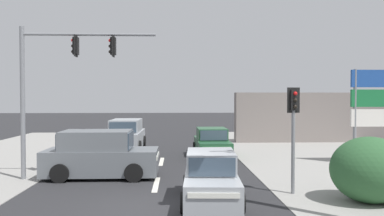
# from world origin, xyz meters

# --- Properties ---
(ground_plane) EXTENTS (140.00, 140.00, 0.00)m
(ground_plane) POSITION_xyz_m (0.00, 0.00, 0.00)
(ground_plane) COLOR #28282B
(lane_dash_mid) EXTENTS (0.20, 2.40, 0.01)m
(lane_dash_mid) POSITION_xyz_m (0.00, 3.00, 0.00)
(lane_dash_mid) COLOR silver
(lane_dash_mid) RESTS_ON ground
(lane_dash_far) EXTENTS (0.20, 2.40, 0.01)m
(lane_dash_far) POSITION_xyz_m (0.00, 8.00, 0.00)
(lane_dash_far) COLOR silver
(lane_dash_far) RESTS_ON ground
(traffic_signal_mast) EXTENTS (5.29, 0.45, 6.00)m
(traffic_signal_mast) POSITION_xyz_m (-3.97, 4.05, 4.15)
(traffic_signal_mast) COLOR slate
(traffic_signal_mast) RESTS_ON ground
(pedestal_signal_right_kerb) EXTENTS (0.44, 0.31, 3.56)m
(pedestal_signal_right_kerb) POSITION_xyz_m (4.64, 1.40, 2.42)
(pedestal_signal_right_kerb) COLOR slate
(pedestal_signal_right_kerb) RESTS_ON ground
(shopping_plaza_sign) EXTENTS (2.10, 0.16, 4.60)m
(shopping_plaza_sign) POSITION_xyz_m (10.22, 6.86, 2.98)
(shopping_plaza_sign) COLOR slate
(shopping_plaza_sign) RESTS_ON ground
(roadside_bush) EXTENTS (2.51, 2.15, 2.03)m
(roadside_bush) POSITION_xyz_m (6.79, 0.26, 0.96)
(roadside_bush) COLOR #2D5B33
(roadside_bush) RESTS_ON ground
(shopfront_wall_far) EXTENTS (12.00, 1.00, 3.60)m
(shopfront_wall_far) POSITION_xyz_m (11.00, 16.00, 1.80)
(shopfront_wall_far) COLOR gray
(shopfront_wall_far) RESTS_ON ground
(sedan_oncoming_mid) EXTENTS (1.95, 4.27, 1.56)m
(sedan_oncoming_mid) POSITION_xyz_m (2.70, 9.58, 0.70)
(sedan_oncoming_mid) COLOR #235633
(sedan_oncoming_mid) RESTS_ON ground
(suv_kerbside_parked) EXTENTS (2.10, 4.56, 1.90)m
(suv_kerbside_parked) POSITION_xyz_m (-2.34, 12.43, 0.88)
(suv_kerbside_parked) COLOR #A3A8AD
(suv_kerbside_parked) RESTS_ON ground
(hatchback_crossing_left) EXTENTS (1.94, 3.72, 1.53)m
(hatchback_crossing_left) POSITION_xyz_m (1.83, 0.65, 0.70)
(hatchback_crossing_left) COLOR #A3A8AD
(hatchback_crossing_left) RESTS_ON ground
(suv_receding_far) EXTENTS (4.54, 2.06, 1.90)m
(suv_receding_far) POSITION_xyz_m (-2.33, 4.35, 0.88)
(suv_receding_far) COLOR slate
(suv_receding_far) RESTS_ON ground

